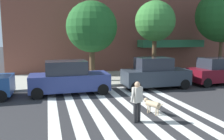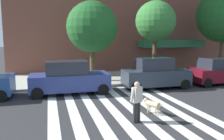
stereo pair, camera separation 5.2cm
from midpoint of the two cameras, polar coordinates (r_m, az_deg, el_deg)
name	(u,v)px [view 2 (the right image)]	position (r m, az deg, el deg)	size (l,w,h in m)	color
ground_plane	(133,117)	(9.85, 5.31, -11.70)	(160.00, 160.00, 0.00)	#2B2B2D
sidewalk_far	(92,78)	(18.37, -4.84, -2.12)	(80.00, 6.00, 0.15)	#AEAEA1
crosswalk_stripes	(131,117)	(9.82, 4.91, -11.72)	(6.75, 11.64, 0.01)	silver
parked_car_behind_first	(69,78)	(13.82, -10.55, -2.01)	(4.63, 1.99, 1.97)	navy
parked_car_third_in_line	(155,74)	(15.34, 10.82, -0.93)	(4.37, 2.03, 2.03)	#2B343F
parked_car_fourth_in_line	(221,71)	(18.22, 25.58, -0.29)	(4.70, 2.00, 1.89)	maroon
street_tree_nearest	(92,27)	(16.96, -4.91, 10.60)	(3.72, 3.72, 5.80)	#4C3823
street_tree_middle	(155,22)	(18.53, 10.87, 11.79)	(3.14, 3.14, 6.02)	#4C3823
street_tree_further	(224,16)	(22.44, 26.13, 12.08)	(4.62, 4.62, 7.36)	#4C3823
pedestrian_dog_walker	(137,99)	(9.06, 6.39, -7.33)	(0.68, 0.37, 1.64)	black
dog_on_leash	(152,104)	(10.26, 10.07, -8.35)	(0.55, 1.01, 0.65)	tan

